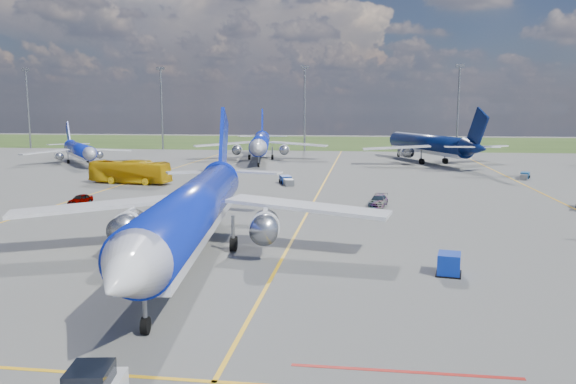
# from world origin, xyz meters

# --- Properties ---
(ground) EXTENTS (400.00, 400.00, 0.00)m
(ground) POSITION_xyz_m (0.00, 0.00, 0.00)
(ground) COLOR #51514F
(ground) RESTS_ON ground
(grass_strip) EXTENTS (400.00, 80.00, 0.01)m
(grass_strip) POSITION_xyz_m (0.00, 150.00, 0.00)
(grass_strip) COLOR #2D4719
(grass_strip) RESTS_ON ground
(taxiway_lines) EXTENTS (60.25, 160.00, 0.02)m
(taxiway_lines) POSITION_xyz_m (0.17, 27.70, 0.01)
(taxiway_lines) COLOR #F1AE15
(taxiway_lines) RESTS_ON ground
(floodlight_masts) EXTENTS (202.20, 0.50, 22.70)m
(floodlight_masts) POSITION_xyz_m (10.00, 110.00, 12.56)
(floodlight_masts) COLOR slate
(floodlight_masts) RESTS_ON ground
(bg_jet_nw) EXTENTS (38.14, 39.55, 8.24)m
(bg_jet_nw) POSITION_xyz_m (-52.26, 67.42, 0.00)
(bg_jet_nw) COLOR #0C21AA
(bg_jet_nw) RESTS_ON ground
(bg_jet_nnw) EXTENTS (38.07, 46.41, 10.99)m
(bg_jet_nnw) POSITION_xyz_m (-16.53, 79.77, 0.00)
(bg_jet_nnw) COLOR #0C21AA
(bg_jet_nnw) RESTS_ON ground
(bg_jet_n) EXTENTS (46.15, 52.02, 11.28)m
(bg_jet_n) POSITION_xyz_m (19.34, 80.16, 0.00)
(bg_jet_n) COLOR #081643
(bg_jet_n) RESTS_ON ground
(main_airliner) EXTENTS (37.41, 46.22, 11.15)m
(main_airliner) POSITION_xyz_m (-6.51, -1.51, 0.00)
(main_airliner) COLOR #0C21AA
(main_airliner) RESTS_ON ground
(uld_container) EXTENTS (1.81, 2.11, 1.49)m
(uld_container) POSITION_xyz_m (11.99, -2.83, 0.75)
(uld_container) COLOR #0B2AA2
(uld_container) RESTS_ON ground
(apron_bus) EXTENTS (13.11, 4.91, 3.57)m
(apron_bus) POSITION_xyz_m (-29.29, 39.50, 1.78)
(apron_bus) COLOR gold
(apron_bus) RESTS_ON ground
(service_car_a) EXTENTS (1.94, 3.71, 1.21)m
(service_car_a) POSITION_xyz_m (-27.48, 20.75, 0.60)
(service_car_a) COLOR #999999
(service_car_a) RESTS_ON ground
(service_car_b) EXTENTS (5.15, 3.97, 1.30)m
(service_car_b) POSITION_xyz_m (-13.93, 25.66, 0.65)
(service_car_b) COLOR #999999
(service_car_b) RESTS_ON ground
(service_car_c) EXTENTS (2.61, 4.67, 1.28)m
(service_car_c) POSITION_xyz_m (7.82, 24.33, 0.64)
(service_car_c) COLOR #999999
(service_car_c) RESTS_ON ground
(baggage_tug_c) EXTENTS (2.92, 5.40, 1.17)m
(baggage_tug_c) POSITION_xyz_m (-5.53, 42.11, 0.55)
(baggage_tug_c) COLOR navy
(baggage_tug_c) RESTS_ON ground
(baggage_tug_e) EXTENTS (2.60, 4.55, 0.99)m
(baggage_tug_e) POSITION_xyz_m (32.11, 53.93, 0.46)
(baggage_tug_e) COLOR #164F88
(baggage_tug_e) RESTS_ON ground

